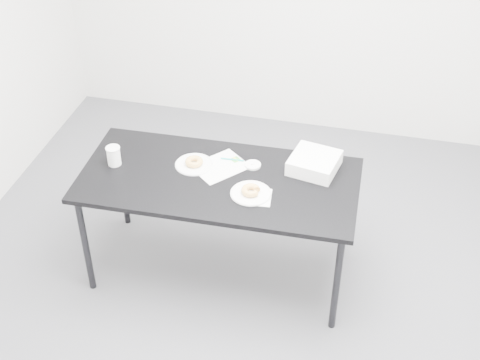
% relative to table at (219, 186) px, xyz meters
% --- Properties ---
extents(floor, '(4.00, 4.00, 0.00)m').
position_rel_table_xyz_m(floor, '(0.17, -0.05, -0.71)').
color(floor, '#49494E').
rests_on(floor, ground).
extents(table, '(1.71, 0.83, 0.77)m').
position_rel_table_xyz_m(table, '(0.00, 0.00, 0.00)').
color(table, black).
rests_on(table, floor).
extents(scorecard, '(0.39, 0.40, 0.00)m').
position_rel_table_xyz_m(scorecard, '(-0.02, 0.12, 0.06)').
color(scorecard, white).
rests_on(scorecard, table).
extents(logo_patch, '(0.07, 0.07, 0.00)m').
position_rel_table_xyz_m(logo_patch, '(0.06, 0.21, 0.06)').
color(logo_patch, green).
rests_on(logo_patch, scorecard).
extents(pen, '(0.15, 0.02, 0.01)m').
position_rel_table_xyz_m(pen, '(0.04, 0.20, 0.07)').
color(pen, '#0D9691').
rests_on(pen, scorecard).
extents(napkin, '(0.19, 0.19, 0.00)m').
position_rel_table_xyz_m(napkin, '(0.26, -0.13, 0.06)').
color(napkin, white).
rests_on(napkin, table).
extents(plate_near, '(0.24, 0.24, 0.01)m').
position_rel_table_xyz_m(plate_near, '(0.22, -0.11, 0.06)').
color(plate_near, white).
rests_on(plate_near, napkin).
extents(donut_near, '(0.12, 0.12, 0.04)m').
position_rel_table_xyz_m(donut_near, '(0.22, -0.11, 0.09)').
color(donut_near, '#C48A3E').
rests_on(donut_near, plate_near).
extents(plate_far, '(0.24, 0.24, 0.01)m').
position_rel_table_xyz_m(plate_far, '(-0.18, 0.10, 0.06)').
color(plate_far, white).
rests_on(plate_far, table).
extents(donut_far, '(0.15, 0.15, 0.04)m').
position_rel_table_xyz_m(donut_far, '(-0.18, 0.10, 0.08)').
color(donut_far, '#C48A3E').
rests_on(donut_far, plate_far).
extents(coffee_cup, '(0.08, 0.08, 0.13)m').
position_rel_table_xyz_m(coffee_cup, '(-0.67, -0.01, 0.12)').
color(coffee_cup, white).
rests_on(coffee_cup, table).
extents(cup_lid, '(0.10, 0.10, 0.01)m').
position_rel_table_xyz_m(cup_lid, '(0.17, 0.17, 0.07)').
color(cup_lid, white).
rests_on(cup_lid, table).
extents(bakery_box, '(0.33, 0.33, 0.09)m').
position_rel_table_xyz_m(bakery_box, '(0.55, 0.23, 0.11)').
color(bakery_box, white).
rests_on(bakery_box, table).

